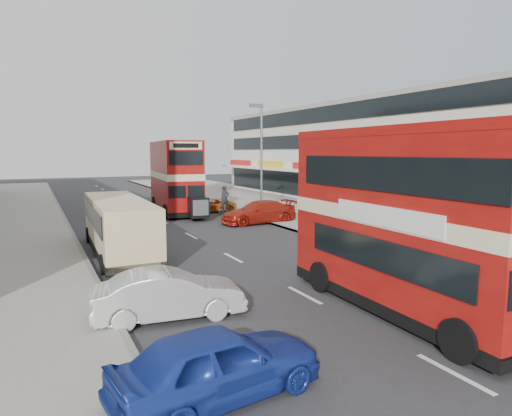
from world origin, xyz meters
TOP-DOWN VIEW (x-y plane):
  - ground at (0.00, 0.00)m, footprint 160.00×160.00m
  - road_surface at (0.00, 20.00)m, footprint 12.00×90.00m
  - pavement_right at (12.00, 20.00)m, footprint 12.00×90.00m
  - kerb_left at (-6.10, 20.00)m, footprint 0.20×90.00m
  - kerb_right at (6.10, 20.00)m, footprint 0.20×90.00m
  - commercial_row at (19.95, 22.00)m, footprint 9.90×46.20m
  - street_lamp at (6.52, 18.00)m, footprint 1.00×0.20m
  - bus_main at (1.92, -0.66)m, footprint 2.94×9.77m
  - bus_second at (2.07, 23.97)m, footprint 3.57×10.07m
  - coach at (-4.48, 11.15)m, footprint 2.61×9.20m
  - car_left_near at (-4.97, -2.60)m, footprint 4.46×2.27m
  - car_left_front at (-4.65, 2.00)m, footprint 4.49×2.03m
  - car_right_a at (5.54, 16.36)m, footprint 5.26×2.21m
  - car_right_b at (4.75, 23.11)m, footprint 3.99×2.16m
  - pedestrian_near at (8.48, 12.53)m, footprint 0.71×0.49m
  - cyclist at (4.89, 20.69)m, footprint 0.83×1.84m

SIDE VIEW (x-z plane):
  - ground at x=0.00m, z-range 0.00..0.00m
  - road_surface at x=0.00m, z-range 0.00..0.01m
  - pavement_right at x=12.00m, z-range 0.00..0.15m
  - kerb_left at x=-6.10m, z-range -0.01..0.15m
  - kerb_right at x=6.10m, z-range -0.01..0.15m
  - car_right_b at x=4.75m, z-range 0.00..1.06m
  - car_left_front at x=-4.65m, z-range 0.00..1.43m
  - car_left_near at x=-4.97m, z-range 0.00..1.46m
  - car_right_a at x=5.54m, z-range 0.00..1.52m
  - cyclist at x=4.89m, z-range -0.35..1.92m
  - pedestrian_near at x=8.48m, z-range 0.15..2.07m
  - coach at x=-4.48m, z-range 0.22..2.64m
  - bus_main at x=1.92m, z-range 0.14..5.48m
  - bus_second at x=2.07m, z-range 0.14..5.57m
  - commercial_row at x=19.95m, z-range 0.05..9.35m
  - street_lamp at x=6.52m, z-range 0.72..8.85m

